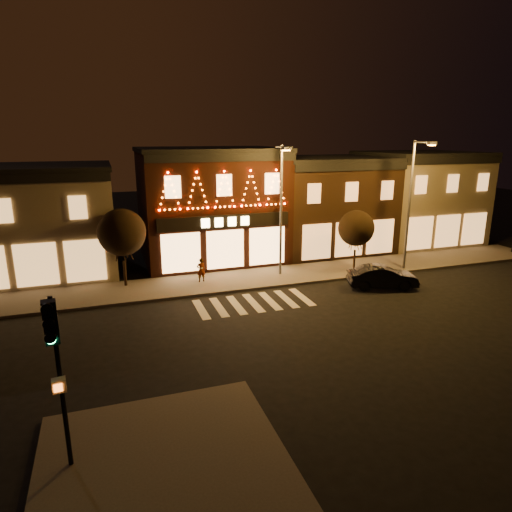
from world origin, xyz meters
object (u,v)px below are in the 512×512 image
pedestrian (201,270)px  dark_sedan (382,277)px  traffic_signal_near (55,352)px  streetlamp_mid (282,201)px

pedestrian → dark_sedan: bearing=151.6°
dark_sedan → traffic_signal_near: bearing=138.8°
dark_sedan → pedestrian: size_ratio=2.76×
traffic_signal_near → dark_sedan: size_ratio=1.19×
streetlamp_mid → dark_sedan: (5.14, -4.00, -4.39)m
dark_sedan → pedestrian: (-10.44, 4.34, 0.22)m
streetlamp_mid → dark_sedan: 7.86m
streetlamp_mid → pedestrian: streetlamp_mid is taller
dark_sedan → pedestrian: 11.31m
dark_sedan → pedestrian: pedestrian is taller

